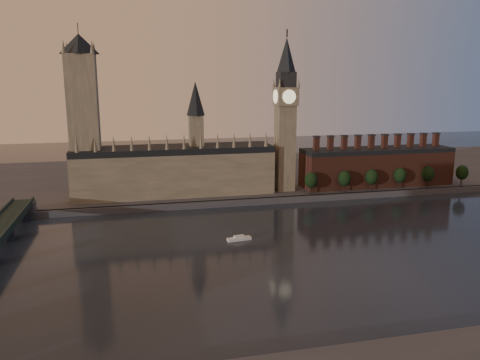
% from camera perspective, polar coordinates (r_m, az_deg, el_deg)
% --- Properties ---
extents(ground, '(900.00, 900.00, 0.00)m').
position_cam_1_polar(ground, '(226.20, 11.82, -8.45)').
color(ground, black).
rests_on(ground, ground).
extents(north_bank, '(900.00, 182.00, 4.00)m').
position_cam_1_polar(north_bank, '(388.31, 0.80, 0.67)').
color(north_bank, '#47474C').
rests_on(north_bank, ground).
extents(palace_of_westminster, '(130.00, 30.30, 74.00)m').
position_cam_1_polar(palace_of_westminster, '(312.80, -7.90, 1.47)').
color(palace_of_westminster, gray).
rests_on(palace_of_westminster, north_bank).
extents(victoria_tower, '(24.00, 24.00, 108.00)m').
position_cam_1_polar(victoria_tower, '(308.47, -18.54, 7.84)').
color(victoria_tower, gray).
rests_on(victoria_tower, north_bank).
extents(big_ben, '(15.00, 15.00, 107.00)m').
position_cam_1_polar(big_ben, '(318.97, 5.56, 8.10)').
color(big_ben, gray).
rests_on(big_ben, north_bank).
extents(chimney_block, '(110.00, 25.00, 37.00)m').
position_cam_1_polar(chimney_block, '(352.19, 16.29, 1.64)').
color(chimney_block, brown).
rests_on(chimney_block, north_bank).
extents(embankment_tree_0, '(8.60, 8.60, 14.88)m').
position_cam_1_polar(embankment_tree_0, '(314.34, 8.66, -0.02)').
color(embankment_tree_0, black).
rests_on(embankment_tree_0, north_bank).
extents(embankment_tree_1, '(8.60, 8.60, 14.88)m').
position_cam_1_polar(embankment_tree_1, '(324.02, 12.63, 0.18)').
color(embankment_tree_1, black).
rests_on(embankment_tree_1, north_bank).
extents(embankment_tree_2, '(8.60, 8.60, 14.88)m').
position_cam_1_polar(embankment_tree_2, '(333.76, 15.76, 0.36)').
color(embankment_tree_2, black).
rests_on(embankment_tree_2, north_bank).
extents(embankment_tree_3, '(8.60, 8.60, 14.88)m').
position_cam_1_polar(embankment_tree_3, '(345.33, 18.92, 0.54)').
color(embankment_tree_3, black).
rests_on(embankment_tree_3, north_bank).
extents(embankment_tree_4, '(8.60, 8.60, 14.88)m').
position_cam_1_polar(embankment_tree_4, '(358.13, 21.94, 0.71)').
color(embankment_tree_4, black).
rests_on(embankment_tree_4, north_bank).
extents(embankment_tree_5, '(8.60, 8.60, 14.88)m').
position_cam_1_polar(embankment_tree_5, '(373.01, 25.45, 0.83)').
color(embankment_tree_5, black).
rests_on(embankment_tree_5, north_bank).
extents(river_boat, '(12.48, 5.10, 2.42)m').
position_cam_1_polar(river_boat, '(235.35, -0.10, -7.13)').
color(river_boat, silver).
rests_on(river_boat, ground).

